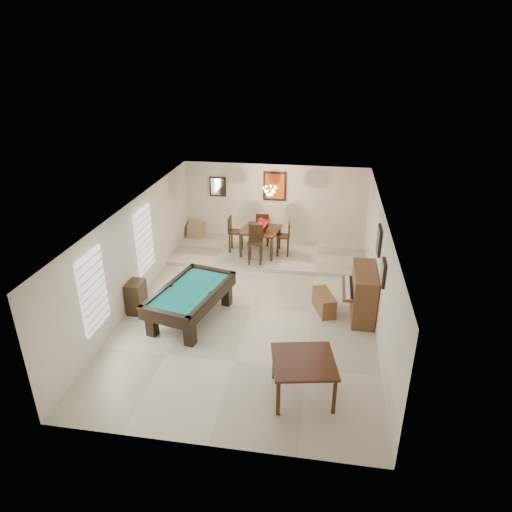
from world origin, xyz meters
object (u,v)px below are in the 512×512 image
(pool_table, at_px, (191,304))
(dining_chair_west, at_px, (236,234))
(piano_bench, at_px, (324,302))
(dining_chair_north, at_px, (263,228))
(flower_vase, at_px, (261,221))
(corner_bench, at_px, (196,229))
(apothecary_chest, at_px, (137,297))
(square_table, at_px, (303,378))
(chandelier, at_px, (270,188))
(dining_chair_south, at_px, (255,245))
(dining_table, at_px, (260,239))
(dining_chair_east, at_px, (283,239))
(upright_piano, at_px, (357,293))

(pool_table, relative_size, dining_chair_west, 2.13)
(piano_bench, xyz_separation_m, dining_chair_north, (-2.06, 3.71, 0.42))
(pool_table, distance_m, flower_vase, 4.08)
(pool_table, bearing_deg, flower_vase, 87.28)
(piano_bench, relative_size, corner_bench, 1.70)
(piano_bench, bearing_deg, apothecary_chest, -170.81)
(piano_bench, bearing_deg, dining_chair_north, 119.08)
(square_table, bearing_deg, dining_chair_west, 112.22)
(flower_vase, distance_m, chandelier, 1.07)
(dining_chair_west, bearing_deg, dining_chair_south, -135.81)
(dining_table, height_order, dining_chair_south, dining_chair_south)
(dining_chair_south, xyz_separation_m, chandelier, (0.30, 0.84, 1.51))
(chandelier, bearing_deg, flower_vase, -155.45)
(piano_bench, height_order, dining_chair_east, dining_chair_east)
(pool_table, relative_size, dining_chair_south, 2.06)
(dining_chair_east, distance_m, corner_bench, 3.28)
(square_table, distance_m, dining_chair_south, 5.66)
(dining_table, bearing_deg, dining_chair_east, -1.65)
(upright_piano, height_order, dining_chair_west, dining_chair_west)
(dining_chair_west, bearing_deg, chandelier, -85.85)
(square_table, bearing_deg, upright_piano, 70.08)
(chandelier, bearing_deg, dining_table, -155.45)
(piano_bench, xyz_separation_m, dining_chair_south, (-2.09, 2.28, 0.44))
(piano_bench, bearing_deg, chandelier, 119.84)
(flower_vase, relative_size, dining_chair_east, 0.24)
(corner_bench, bearing_deg, chandelier, -19.46)
(dining_chair_south, distance_m, chandelier, 1.75)
(apothecary_chest, bearing_deg, corner_bench, 88.36)
(upright_piano, height_order, dining_chair_south, dining_chair_south)
(dining_chair_south, bearing_deg, chandelier, 67.16)
(square_table, xyz_separation_m, upright_piano, (1.11, 3.05, 0.21))
(corner_bench, height_order, chandelier, chandelier)
(corner_bench, distance_m, chandelier, 3.35)
(pool_table, relative_size, chandelier, 3.95)
(square_table, distance_m, dining_chair_west, 6.64)
(square_table, height_order, chandelier, chandelier)
(flower_vase, height_order, dining_chair_east, flower_vase)
(dining_chair_west, bearing_deg, dining_chair_east, -92.30)
(dining_chair_south, bearing_deg, square_table, -74.80)
(upright_piano, height_order, dining_chair_north, dining_chair_north)
(apothecary_chest, height_order, flower_vase, flower_vase)
(piano_bench, xyz_separation_m, dining_chair_west, (-2.83, 3.05, 0.43))
(dining_table, distance_m, dining_chair_north, 0.72)
(square_table, height_order, corner_bench, square_table)
(apothecary_chest, xyz_separation_m, dining_chair_north, (2.50, 4.45, 0.26))
(upright_piano, xyz_separation_m, dining_table, (-2.83, 3.04, -0.03))
(dining_table, height_order, chandelier, chandelier)
(piano_bench, relative_size, apothecary_chest, 1.10)
(pool_table, height_order, dining_chair_north, dining_chair_north)
(square_table, relative_size, apothecary_chest, 1.40)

